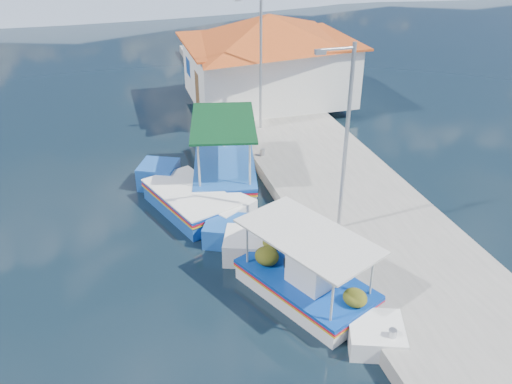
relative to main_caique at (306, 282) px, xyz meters
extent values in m
plane|color=black|center=(-2.60, 0.28, -0.44)|extent=(160.00, 160.00, 0.00)
cube|color=#9C9992|center=(3.30, 6.28, -0.19)|extent=(5.00, 44.00, 0.50)
cylinder|color=#A5A8AD|center=(1.20, -2.72, 0.21)|extent=(0.20, 0.20, 0.30)
cylinder|color=#A5A8AD|center=(1.20, 2.28, 0.21)|extent=(0.20, 0.20, 0.30)
cylinder|color=#A5A8AD|center=(1.20, 8.28, 0.21)|extent=(0.20, 0.20, 0.30)
cylinder|color=#A5A8AD|center=(1.20, 14.28, 0.21)|extent=(0.20, 0.20, 0.30)
cube|color=white|center=(-0.03, -0.06, -0.25)|extent=(3.39, 4.31, 0.84)
cube|color=white|center=(1.04, 2.25, -0.14)|extent=(1.80, 1.80, 0.93)
cube|color=white|center=(-1.07, -2.30, -0.25)|extent=(1.75, 1.75, 0.80)
cube|color=#0B3997|center=(-0.03, -0.06, 0.14)|extent=(3.49, 4.44, 0.05)
cube|color=red|center=(-0.03, -0.06, 0.07)|extent=(3.49, 4.44, 0.04)
cube|color=gold|center=(-0.03, -0.06, 0.01)|extent=(3.49, 4.44, 0.04)
cube|color=#0B3997|center=(-0.03, -0.06, 0.20)|extent=(3.49, 4.41, 0.04)
cube|color=brown|center=(-0.03, -0.06, 0.18)|extent=(3.22, 4.17, 0.04)
cube|color=white|center=(-0.14, -0.30, 0.67)|extent=(1.46, 1.50, 0.97)
cube|color=silver|center=(-0.14, -0.30, 1.17)|extent=(1.58, 1.62, 0.05)
cylinder|color=beige|center=(-0.06, 1.73, 0.89)|extent=(0.06, 0.06, 1.42)
cylinder|color=beige|center=(1.36, 1.07, 0.89)|extent=(0.06, 0.06, 1.42)
cylinder|color=beige|center=(-1.42, -1.20, 0.89)|extent=(0.06, 0.06, 1.42)
cylinder|color=beige|center=(-0.01, -1.86, 0.89)|extent=(0.06, 0.06, 1.42)
cube|color=silver|center=(-0.03, -0.06, 1.60)|extent=(3.48, 4.35, 0.06)
ellipsoid|color=#414913|center=(0.17, 1.21, 0.43)|extent=(0.67, 0.74, 0.51)
ellipsoid|color=#414913|center=(0.92, 1.35, 0.39)|extent=(0.57, 0.62, 0.43)
ellipsoid|color=#414913|center=(-0.54, -1.58, 0.40)|extent=(0.60, 0.66, 0.45)
sphere|color=#F75107|center=(1.00, 0.05, 0.84)|extent=(0.35, 0.35, 0.35)
cube|color=white|center=(-0.67, 7.23, -0.19)|extent=(3.10, 4.58, 1.07)
cube|color=white|center=(-1.27, 9.99, -0.06)|extent=(2.24, 2.24, 1.18)
cube|color=white|center=(-0.08, 4.57, -0.19)|extent=(2.18, 2.18, 1.02)
cube|color=#0B3997|center=(-0.67, 7.23, 0.30)|extent=(3.20, 4.72, 0.07)
cube|color=red|center=(-0.67, 7.23, 0.21)|extent=(3.20, 4.72, 0.06)
cube|color=gold|center=(-0.67, 7.23, 0.13)|extent=(3.20, 4.72, 0.05)
cube|color=#1C51A9|center=(-0.67, 7.23, 0.38)|extent=(3.21, 4.68, 0.06)
cube|color=brown|center=(-0.67, 7.23, 0.35)|extent=(2.91, 4.46, 0.06)
cylinder|color=beige|center=(-1.92, 8.76, 1.25)|extent=(0.08, 0.08, 1.80)
cylinder|color=beige|center=(-0.16, 9.15, 1.25)|extent=(0.08, 0.08, 1.80)
cylinder|color=beige|center=(-1.17, 5.32, 1.25)|extent=(0.08, 0.08, 1.80)
cylinder|color=beige|center=(0.59, 5.71, 1.25)|extent=(0.08, 0.08, 1.80)
cube|color=#0B3719|center=(-0.67, 7.23, 2.15)|extent=(3.21, 4.61, 0.08)
cube|color=#1C51A9|center=(-2.34, 5.50, -0.21)|extent=(3.06, 4.09, 1.02)
cube|color=#1C51A9|center=(-1.50, 7.79, -0.08)|extent=(1.84, 1.84, 1.12)
cube|color=#1C51A9|center=(-3.16, 3.29, -0.21)|extent=(1.79, 1.79, 0.96)
cube|color=#0B3997|center=(-2.34, 5.50, 0.26)|extent=(3.16, 4.21, 0.06)
cube|color=red|center=(-2.34, 5.50, 0.18)|extent=(3.16, 4.21, 0.05)
cube|color=gold|center=(-2.34, 5.50, 0.10)|extent=(3.16, 4.21, 0.04)
cube|color=white|center=(-2.34, 5.50, 0.34)|extent=(3.16, 4.18, 0.05)
cube|color=brown|center=(-2.34, 5.50, 0.31)|extent=(2.89, 3.97, 0.05)
cube|color=white|center=(3.60, 15.28, 1.56)|extent=(8.00, 6.00, 3.00)
cube|color=#B44019|center=(3.60, 15.28, 3.11)|extent=(8.64, 6.48, 0.10)
pyramid|color=#B44019|center=(3.60, 15.28, 3.76)|extent=(10.49, 10.49, 1.40)
cube|color=brown|center=(-0.38, 14.28, 1.06)|extent=(0.06, 1.00, 2.00)
cube|color=#0B3997|center=(-0.38, 16.78, 1.66)|extent=(0.06, 1.20, 0.90)
cylinder|color=#A5A8AD|center=(2.00, 2.28, 3.06)|extent=(0.12, 0.12, 6.00)
cylinder|color=#A5A8AD|center=(1.50, 2.28, 5.91)|extent=(1.00, 0.08, 0.08)
cube|color=#A5A8AD|center=(1.00, 2.28, 5.86)|extent=(0.30, 0.14, 0.14)
cylinder|color=#A5A8AD|center=(2.00, 11.28, 3.06)|extent=(0.12, 0.12, 6.00)
camera|label=1|loc=(-4.62, -10.96, 9.44)|focal=37.08mm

